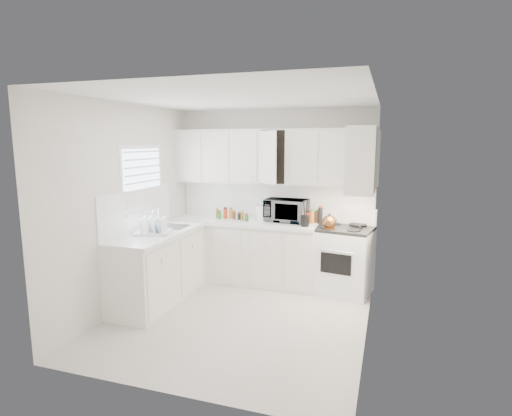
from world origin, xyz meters
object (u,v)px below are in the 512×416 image
at_px(microwave, 287,208).
at_px(utensil_crock, 305,213).
at_px(rice_cooker, 264,211).
at_px(dish_rack, 153,224).
at_px(stove, 343,251).
at_px(tea_kettle, 329,221).

height_order(microwave, utensil_crock, microwave).
bearing_deg(rice_cooker, dish_rack, -142.65).
bearing_deg(stove, dish_rack, -142.09).
bearing_deg(rice_cooker, utensil_crock, -35.62).
distance_m(stove, tea_kettle, 0.51).
bearing_deg(utensil_crock, microwave, 140.01).
xyz_separation_m(rice_cooker, dish_rack, (-1.09, -1.33, -0.01)).
bearing_deg(utensil_crock, tea_kettle, -1.67).
relative_size(rice_cooker, utensil_crock, 0.70).
distance_m(tea_kettle, dish_rack, 2.35).
distance_m(tea_kettle, utensil_crock, 0.35).
xyz_separation_m(tea_kettle, microwave, (-0.67, 0.29, 0.10)).
distance_m(rice_cooker, dish_rack, 1.72).
bearing_deg(tea_kettle, dish_rack, -145.22).
bearing_deg(dish_rack, microwave, 24.72).
bearing_deg(rice_cooker, stove, -19.58).
relative_size(rice_cooker, dish_rack, 0.60).
height_order(microwave, dish_rack, microwave).
height_order(stove, tea_kettle, stove).
height_order(utensil_crock, dish_rack, utensil_crock).
xyz_separation_m(tea_kettle, dish_rack, (-2.11, -1.05, 0.02)).
relative_size(microwave, dish_rack, 1.36).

